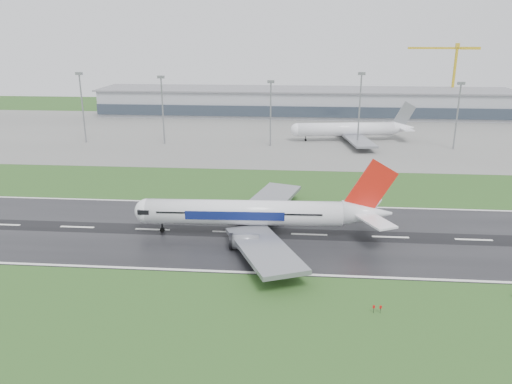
{
  "coord_description": "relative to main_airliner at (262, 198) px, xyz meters",
  "views": [
    {
      "loc": [
        -3.68,
        -116.51,
        48.76
      ],
      "look_at": [
        -14.36,
        12.0,
        7.0
      ],
      "focal_mm": 35.13,
      "sensor_mm": 36.0,
      "label": 1
    }
  ],
  "objects": [
    {
      "name": "parked_airliner",
      "position": [
        32.61,
        114.71,
        -0.83
      ],
      "size": [
        66.13,
        62.74,
        17.16
      ],
      "primitive_type": null,
      "rotation": [
        0.0,
        0.0,
        0.15
      ],
      "color": "white",
      "rests_on": "apron"
    },
    {
      "name": "floodmast_0",
      "position": [
        -87.52,
        100.5,
        5.58
      ],
      "size": [
        0.64,
        0.64,
        30.16
      ],
      "primitive_type": "cylinder",
      "color": "gray",
      "rests_on": "ground"
    },
    {
      "name": "floodmast_4",
      "position": [
        75.21,
        100.5,
        4.15
      ],
      "size": [
        0.64,
        0.64,
        27.3
      ],
      "primitive_type": "cylinder",
      "color": "gray",
      "rests_on": "ground"
    },
    {
      "name": "terminal",
      "position": [
        11.82,
        185.5,
        -2.0
      ],
      "size": [
        240.0,
        36.0,
        15.0
      ],
      "primitive_type": "cube",
      "color": "gray",
      "rests_on": "ground"
    },
    {
      "name": "apron",
      "position": [
        11.82,
        125.5,
        -9.46
      ],
      "size": [
        400.0,
        130.0,
        0.08
      ],
      "primitive_type": "cube",
      "color": "slate",
      "rests_on": "ground"
    },
    {
      "name": "floodmast_3",
      "position": [
        34.42,
        100.5,
        5.98
      ],
      "size": [
        0.64,
        0.64,
        30.95
      ],
      "primitive_type": "cylinder",
      "color": "gray",
      "rests_on": "ground"
    },
    {
      "name": "floodmast_2",
      "position": [
        -3.51,
        100.5,
        4.18
      ],
      "size": [
        0.64,
        0.64,
        27.34
      ],
      "primitive_type": "cylinder",
      "color": "gray",
      "rests_on": "ground"
    },
    {
      "name": "ground",
      "position": [
        11.82,
        0.5,
        -9.5
      ],
      "size": [
        520.0,
        520.0,
        0.0
      ],
      "primitive_type": "plane",
      "color": "#23491A",
      "rests_on": "ground"
    },
    {
      "name": "main_airliner",
      "position": [
        0.0,
        0.0,
        0.0
      ],
      "size": [
        65.76,
        62.84,
        18.79
      ],
      "primitive_type": null,
      "rotation": [
        0.0,
        0.0,
        0.04
      ],
      "color": "white",
      "rests_on": "runway"
    },
    {
      "name": "floodmast_1",
      "position": [
        -51.12,
        100.5,
        4.97
      ],
      "size": [
        0.64,
        0.64,
        28.93
      ],
      "primitive_type": "cylinder",
      "color": "gray",
      "rests_on": "ground"
    },
    {
      "name": "runway",
      "position": [
        11.82,
        0.5,
        -9.45
      ],
      "size": [
        400.0,
        45.0,
        0.1
      ],
      "primitive_type": "cube",
      "color": "black",
      "rests_on": "ground"
    },
    {
      "name": "tower_crane",
      "position": [
        101.39,
        200.5,
        11.35
      ],
      "size": [
        42.02,
        2.61,
        41.69
      ],
      "primitive_type": null,
      "rotation": [
        0.0,
        0.0,
        -0.01
      ],
      "color": "gold",
      "rests_on": "ground"
    }
  ]
}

